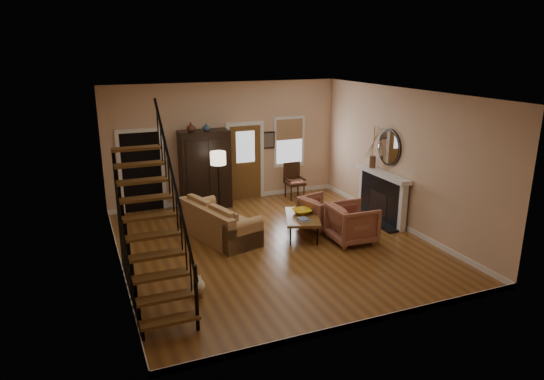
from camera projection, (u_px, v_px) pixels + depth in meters
name	position (u px, v px, depth m)	size (l,w,h in m)	color
room	(231.00, 163.00, 11.64)	(7.00, 7.33, 3.30)	brown
staircase	(151.00, 210.00, 8.04)	(0.94, 2.80, 3.20)	brown
fireplace	(383.00, 192.00, 12.03)	(0.33, 1.95, 2.30)	black
armoire	(205.00, 170.00, 12.89)	(1.30, 0.60, 2.10)	black
vase_a	(191.00, 127.00, 12.34)	(0.24, 0.24, 0.25)	#4C2619
vase_b	(206.00, 127.00, 12.49)	(0.20, 0.20, 0.21)	#334C60
sofa	(219.00, 221.00, 10.97)	(0.92, 2.13, 0.79)	tan
coffee_table	(302.00, 226.00, 11.12)	(0.74, 1.27, 0.49)	brown
bowl	(302.00, 211.00, 11.18)	(0.43, 0.43, 0.11)	yellow
books	(304.00, 220.00, 10.73)	(0.23, 0.32, 0.06)	beige
armchair_left	(352.00, 223.00, 10.75)	(0.93, 0.95, 0.87)	brown
armchair_right	(321.00, 212.00, 11.58)	(0.83, 0.86, 0.78)	brown
floor_lamp	(219.00, 185.00, 12.22)	(0.39, 0.39, 1.70)	black
side_chair	(295.00, 181.00, 13.80)	(0.54, 0.54, 1.02)	#341F10
dog	(198.00, 287.00, 8.50)	(0.24, 0.41, 0.30)	beige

